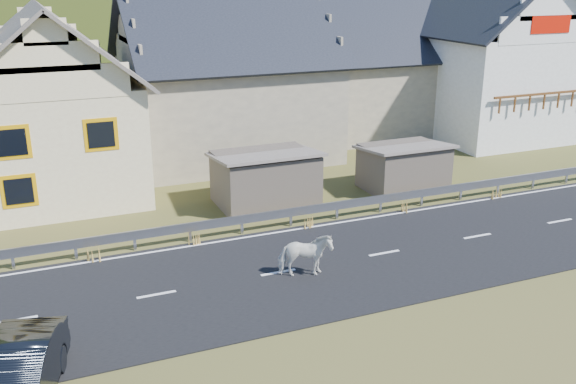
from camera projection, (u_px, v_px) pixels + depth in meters
name	position (u px, v px, depth m)	size (l,w,h in m)	color
ground	(384.00, 254.00, 22.45)	(160.00, 160.00, 0.00)	#41461A
road	(384.00, 254.00, 22.45)	(60.00, 7.00, 0.04)	black
lane_markings	(384.00, 253.00, 22.44)	(60.00, 6.60, 0.01)	silver
guardrail	(337.00, 206.00, 25.49)	(28.10, 0.09, 0.75)	#93969B
shed_left	(265.00, 179.00, 27.06)	(4.30, 3.30, 2.40)	brown
shed_right	(403.00, 168.00, 29.01)	(3.80, 2.90, 2.20)	brown
house_cream	(48.00, 94.00, 27.91)	(7.80, 9.80, 8.30)	#FFF0B7
house_stone_a	(225.00, 68.00, 33.71)	(10.80, 9.80, 8.90)	tan
house_stone_b	(372.00, 61.00, 39.22)	(9.80, 8.80, 8.10)	tan
house_white	(485.00, 49.00, 38.51)	(8.80, 10.80, 9.70)	white
mountain	(80.00, 80.00, 188.07)	(440.00, 280.00, 260.00)	#243613
horse	(305.00, 255.00, 20.53)	(1.71, 0.78, 1.44)	white
car	(13.00, 381.00, 14.20)	(1.60, 4.58, 1.51)	black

